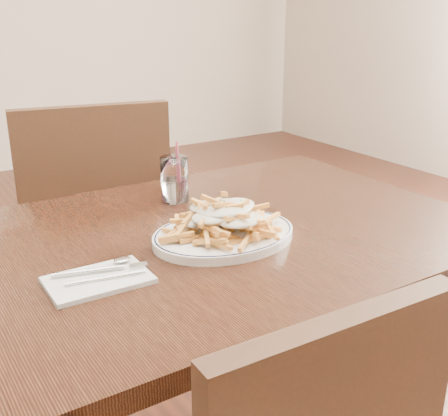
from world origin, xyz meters
TOP-DOWN VIEW (x-y plane):
  - table at (0.00, 0.00)m, footprint 1.20×0.80m
  - chair_far at (-0.03, 0.65)m, footprint 0.51×0.51m
  - fries_plate at (0.01, -0.06)m, footprint 0.32×0.28m
  - loaded_fries at (0.01, -0.06)m, footprint 0.27×0.25m
  - napkin at (-0.28, -0.10)m, footprint 0.18×0.12m
  - cutlery at (-0.28, -0.09)m, footprint 0.18×0.09m
  - water_glass at (0.04, 0.22)m, footprint 0.07×0.07m

SIDE VIEW (x-z plane):
  - chair_far at x=-0.03m, z-range 0.06..1.01m
  - table at x=0.00m, z-range 0.30..1.05m
  - napkin at x=-0.28m, z-range 0.75..0.76m
  - fries_plate at x=0.01m, z-range 0.75..0.77m
  - cutlery at x=-0.28m, z-range 0.76..0.76m
  - water_glass at x=0.04m, z-range 0.72..0.87m
  - loaded_fries at x=0.01m, z-range 0.77..0.84m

